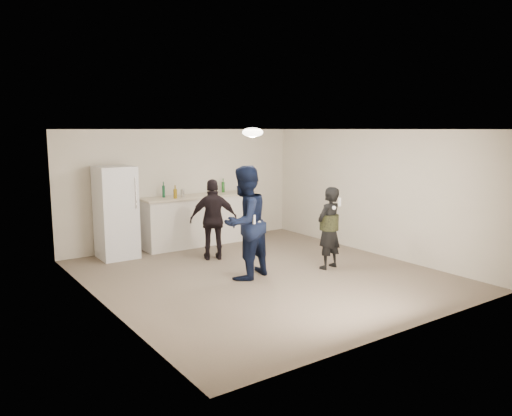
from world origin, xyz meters
TOP-DOWN VIEW (x-y plane):
  - floor at (0.00, 0.00)m, footprint 6.00×6.00m
  - ceiling at (0.00, 0.00)m, footprint 6.00×6.00m
  - wall_back at (0.00, 3.00)m, footprint 6.00×0.00m
  - wall_front at (0.00, -3.00)m, footprint 6.00×0.00m
  - wall_left at (-2.75, 0.00)m, footprint 0.00×6.00m
  - wall_right at (2.75, 0.00)m, footprint 0.00×6.00m
  - counter at (0.27, 2.67)m, footprint 2.60×0.56m
  - counter_top at (0.27, 2.67)m, footprint 2.68×0.64m
  - fridge at (-1.66, 2.60)m, footprint 0.70×0.70m
  - fridge_handle at (-1.38, 2.23)m, footprint 0.02×0.02m
  - ceiling_dome at (0.00, 0.30)m, footprint 0.36×0.36m
  - shaker at (-0.20, 2.62)m, footprint 0.08×0.08m
  - man at (-0.35, 0.03)m, footprint 1.11×0.99m
  - woman at (1.23, -0.34)m, footprint 0.60×0.45m
  - camo_shorts at (1.23, -0.34)m, footprint 0.34×0.34m
  - spectator at (-0.16, 1.40)m, footprint 0.99×0.73m
  - remote_man at (-0.35, -0.25)m, footprint 0.04×0.04m
  - nunchuk_man at (-0.23, -0.22)m, footprint 0.07×0.07m
  - remote_woman at (1.23, -0.59)m, footprint 0.04×0.04m
  - nunchuk_woman at (1.13, -0.56)m, footprint 0.07×0.07m
  - bottle_cluster at (0.15, 2.72)m, footprint 1.54×0.40m

SIDE VIEW (x-z plane):
  - floor at x=0.00m, z-range 0.00..0.00m
  - counter at x=0.27m, z-range 0.00..1.05m
  - woman at x=1.23m, z-range 0.00..1.49m
  - spectator at x=-0.16m, z-range 0.00..1.56m
  - camo_shorts at x=1.23m, z-range 0.71..0.99m
  - fridge at x=-1.66m, z-range 0.00..1.80m
  - man at x=-0.35m, z-range 0.00..1.91m
  - nunchuk_man at x=-0.23m, z-range 0.95..1.01m
  - remote_man at x=-0.35m, z-range 0.98..1.12m
  - counter_top at x=0.27m, z-range 1.05..1.09m
  - nunchuk_woman at x=1.13m, z-range 1.11..1.18m
  - shaker at x=-0.20m, z-range 1.09..1.26m
  - bottle_cluster at x=0.15m, z-range 1.07..1.32m
  - wall_back at x=0.00m, z-range -1.75..4.25m
  - wall_front at x=0.00m, z-range -1.75..4.25m
  - wall_left at x=-2.75m, z-range -1.75..4.25m
  - wall_right at x=2.75m, z-range -1.75..4.25m
  - remote_woman at x=1.23m, z-range 1.18..1.32m
  - fridge_handle at x=-1.38m, z-range 1.00..1.60m
  - ceiling_dome at x=0.00m, z-range 2.37..2.53m
  - ceiling at x=0.00m, z-range 2.50..2.50m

